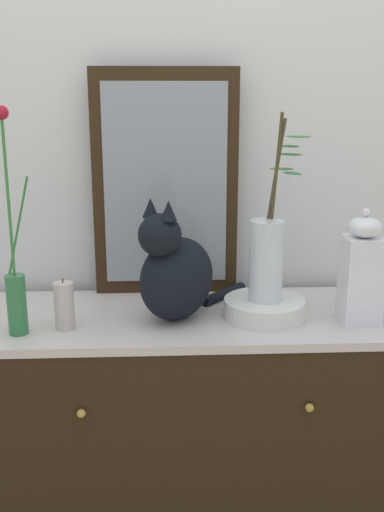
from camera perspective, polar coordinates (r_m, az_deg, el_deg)
The scene contains 9 objects.
wall_back at distance 2.02m, azimuth -0.44°, elevation 10.35°, with size 4.40×0.08×2.60m, color silver.
sideboard at distance 2.00m, azimuth 0.00°, elevation -16.68°, with size 1.39×0.50×0.83m.
mirror_leaning at distance 1.93m, azimuth -2.52°, elevation 6.78°, with size 0.46×0.03×0.72m.
cat_sitting at distance 1.73m, azimuth -1.59°, elevation -1.53°, with size 0.38×0.40×0.36m.
vase_slim_green at distance 1.69m, azimuth -16.33°, elevation -2.53°, with size 0.08×0.05×0.61m.
bowl_porcelain at distance 1.79m, azimuth 6.85°, elevation -4.91°, with size 0.24×0.24×0.05m, color silver.
vase_glass_clear at distance 1.75m, azimuth 7.09°, elevation 0.04°, with size 0.17×0.13×0.54m.
jar_lidded_porcelain at distance 1.78m, azimuth 15.70°, elevation -1.41°, with size 0.11×0.11×0.33m.
candle_pillar at distance 1.72m, azimuth -11.96°, elevation -4.63°, with size 0.06×0.06×0.15m.
Camera 1 is at (-0.08, -1.70, 1.47)m, focal length 42.41 mm.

